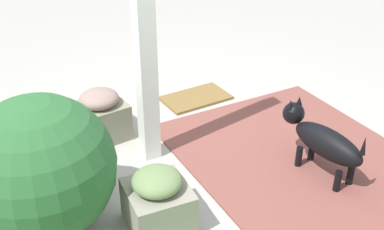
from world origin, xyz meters
TOP-DOWN VIEW (x-y plane):
  - ground_plane at (0.00, 0.00)m, footprint 12.00×12.00m
  - brick_path at (-0.77, 0.62)m, footprint 1.80×2.40m
  - porch_pillar at (0.31, -0.16)m, footprint 0.14×0.14m
  - stone_planter_nearest at (0.58, -0.63)m, footprint 0.48×0.42m
  - stone_planter_mid at (0.61, 0.66)m, footprint 0.45×0.46m
  - round_shrub at (1.28, 0.30)m, footprint 0.99×0.99m
  - dog at (-0.79, 0.72)m, footprint 0.29×0.80m
  - doormat at (-0.53, -0.88)m, footprint 0.71×0.45m

SIDE VIEW (x-z plane):
  - ground_plane at x=0.00m, z-range 0.00..0.00m
  - brick_path at x=-0.77m, z-range 0.00..0.02m
  - doormat at x=-0.53m, z-range 0.00..0.03m
  - stone_planter_mid at x=0.61m, z-range -0.02..0.45m
  - stone_planter_nearest at x=0.58m, z-range -0.01..0.47m
  - dog at x=-0.79m, z-range 0.04..0.59m
  - round_shrub at x=1.28m, z-range 0.00..0.99m
  - porch_pillar at x=0.31m, z-range 0.00..2.51m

